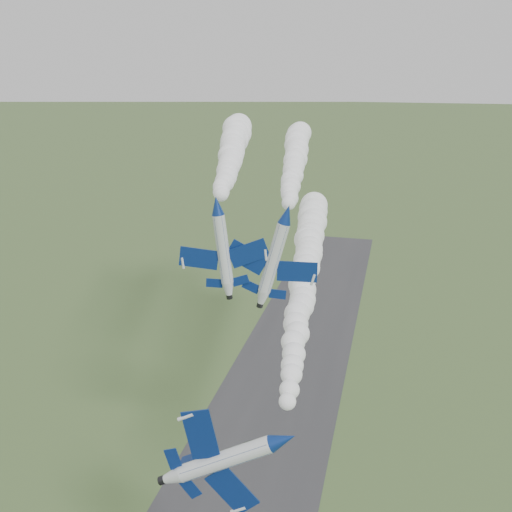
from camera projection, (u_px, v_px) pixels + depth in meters
The scene contains 7 objects.
runway at pixel (254, 457), 93.57m from camera, with size 24.00×260.00×0.04m, color #303033.
jet_lead at pixel (283, 440), 52.16m from camera, with size 5.55×14.46×10.83m.
smoke_trail_jet_lead at pixel (305, 269), 88.80m from camera, with size 5.75×72.54×5.75m, color white, non-canonical shape.
jet_pair_left at pixel (217, 206), 66.15m from camera, with size 10.86×12.82×3.23m.
smoke_trail_jet_pair_left at pixel (232, 153), 93.80m from camera, with size 5.35×53.44×5.35m, color white, non-canonical shape.
jet_pair_right at pixel (287, 214), 66.11m from camera, with size 11.02×13.47×4.10m.
smoke_trail_jet_pair_right at pixel (295, 159), 97.11m from camera, with size 4.89×59.50×4.89m, color white, non-canonical shape.
Camera 1 is at (19.50, -45.69, 61.21)m, focal length 40.00 mm.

